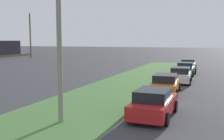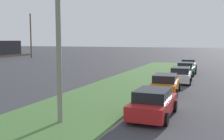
# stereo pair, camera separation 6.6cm
# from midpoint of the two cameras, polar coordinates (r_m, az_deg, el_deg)

# --- Properties ---
(grass_median) EXTENTS (60.00, 6.00, 0.12)m
(grass_median) POSITION_cam_midpoint_polar(r_m,az_deg,el_deg) (19.48, -1.74, -5.35)
(grass_median) COLOR #477238
(grass_median) RESTS_ON ground
(parked_car_red) EXTENTS (4.32, 2.06, 1.47)m
(parked_car_red) POSITION_cam_midpoint_polar(r_m,az_deg,el_deg) (14.40, 8.55, -6.87)
(parked_car_red) COLOR red
(parked_car_red) RESTS_ON ground
(parked_car_orange) EXTENTS (4.39, 2.19, 1.47)m
(parked_car_orange) POSITION_cam_midpoint_polar(r_m,az_deg,el_deg) (20.73, 10.98, -2.91)
(parked_car_orange) COLOR orange
(parked_car_orange) RESTS_ON ground
(parked_car_white) EXTENTS (4.37, 2.16, 1.47)m
(parked_car_white) POSITION_cam_midpoint_polar(r_m,az_deg,el_deg) (26.41, 14.03, -1.04)
(parked_car_white) COLOR silver
(parked_car_white) RESTS_ON ground
(parked_car_green) EXTENTS (4.34, 2.10, 1.47)m
(parked_car_green) POSITION_cam_midpoint_polar(r_m,az_deg,el_deg) (32.36, 15.11, 0.23)
(parked_car_green) COLOR #1E6B38
(parked_car_green) RESTS_ON ground
(parked_car_silver) EXTENTS (4.35, 2.11, 1.47)m
(parked_car_silver) POSITION_cam_midpoint_polar(r_m,az_deg,el_deg) (37.70, 15.57, 1.03)
(parked_car_silver) COLOR #B2B5BA
(parked_car_silver) RESTS_ON ground
(streetlight) EXTENTS (0.65, 2.87, 7.50)m
(streetlight) POSITION_cam_midpoint_polar(r_m,az_deg,el_deg) (12.70, -9.65, 8.06)
(streetlight) COLOR gray
(streetlight) RESTS_ON ground
(distant_utility_pole) EXTENTS (0.30, 0.30, 10.00)m
(distant_utility_pole) POSITION_cam_midpoint_polar(r_m,az_deg,el_deg) (65.36, -16.71, 6.85)
(distant_utility_pole) COLOR brown
(distant_utility_pole) RESTS_ON ground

